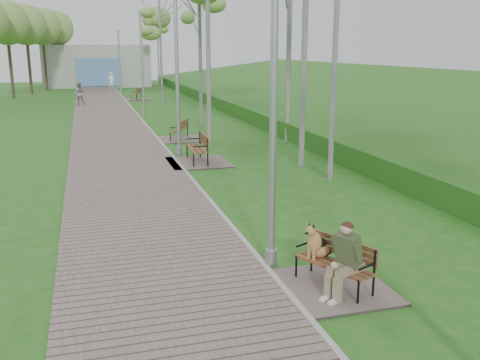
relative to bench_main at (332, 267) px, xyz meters
name	(u,v)px	position (x,y,z in m)	size (l,w,h in m)	color
walkway	(111,128)	(-2.48, 18.82, -0.37)	(3.50, 67.00, 0.04)	#6C5C57
kerb	(148,127)	(-0.73, 18.82, -0.36)	(0.10, 67.00, 0.05)	#999993
embankment	(384,122)	(11.27, 17.32, -0.39)	(14.00, 70.00, 1.60)	#3C782A
building_north	(97,66)	(-2.23, 48.29, 1.61)	(10.00, 5.20, 4.00)	#9E9E99
bench_main	(332,267)	(0.00, 0.00, 0.00)	(1.61, 1.79, 1.40)	#6C5C57
bench_second	(197,156)	(-0.10, 10.01, -0.16)	(1.95, 2.16, 1.19)	#6C5C57
bench_third	(179,135)	(0.11, 14.72, -0.20)	(1.69, 1.88, 1.04)	#6C5C57
bench_far	(136,97)	(0.09, 33.10, -0.20)	(1.67, 1.85, 1.02)	#6C5C57
lamp_post_near	(273,122)	(-0.61, 1.14, 2.15)	(0.21, 0.21, 5.44)	#9C9EA4
lamp_post_second	(177,79)	(-0.48, 11.32, 2.29)	(0.22, 0.22, 5.73)	#9C9EA4
lamp_post_third	(142,68)	(-0.43, 23.10, 2.24)	(0.22, 0.22, 5.62)	#9C9EA4
lamp_post_far	(120,64)	(-0.60, 38.96, 2.01)	(0.20, 0.20, 5.13)	#9C9EA4
pedestrian_near	(111,81)	(-1.19, 42.51, 0.43)	(0.60, 0.39, 1.64)	white
pedestrian_far	(79,94)	(-3.93, 30.37, 0.37)	(0.74, 0.58, 1.53)	gray
birch_far_a	(200,2)	(3.44, 25.77, 5.98)	(2.26, 2.26, 8.11)	silver
birch_far_b	(160,16)	(1.69, 30.78, 5.46)	(2.34, 2.34, 7.45)	silver
birch_distant_b	(157,23)	(3.05, 42.38, 5.48)	(2.30, 2.30, 7.48)	silver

